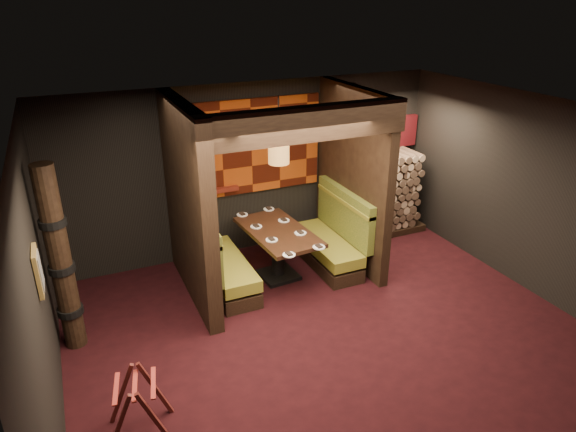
# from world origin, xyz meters

# --- Properties ---
(floor) EXTENTS (6.50, 5.50, 0.02)m
(floor) POSITION_xyz_m (0.00, 0.00, -0.01)
(floor) COLOR black
(floor) RESTS_ON ground
(ceiling) EXTENTS (6.50, 5.50, 0.02)m
(ceiling) POSITION_xyz_m (0.00, 0.00, 2.86)
(ceiling) COLOR black
(ceiling) RESTS_ON ground
(wall_back) EXTENTS (6.50, 0.02, 2.85)m
(wall_back) POSITION_xyz_m (0.00, 2.76, 1.43)
(wall_back) COLOR black
(wall_back) RESTS_ON ground
(wall_front) EXTENTS (6.50, 0.02, 2.85)m
(wall_front) POSITION_xyz_m (0.00, -2.76, 1.43)
(wall_front) COLOR black
(wall_front) RESTS_ON ground
(wall_left) EXTENTS (0.02, 5.50, 2.85)m
(wall_left) POSITION_xyz_m (-3.26, 0.00, 1.43)
(wall_left) COLOR black
(wall_left) RESTS_ON ground
(wall_right) EXTENTS (0.02, 5.50, 2.85)m
(wall_right) POSITION_xyz_m (3.26, 0.00, 1.43)
(wall_right) COLOR black
(wall_right) RESTS_ON ground
(partition_left) EXTENTS (0.20, 2.20, 2.85)m
(partition_left) POSITION_xyz_m (-1.35, 1.65, 1.43)
(partition_left) COLOR black
(partition_left) RESTS_ON floor
(partition_right) EXTENTS (0.15, 2.10, 2.85)m
(partition_right) POSITION_xyz_m (1.30, 1.70, 1.43)
(partition_right) COLOR black
(partition_right) RESTS_ON floor
(header_beam) EXTENTS (2.85, 0.18, 0.44)m
(header_beam) POSITION_xyz_m (-0.02, 0.70, 2.63)
(header_beam) COLOR black
(header_beam) RESTS_ON partition_left
(tapa_back_panel) EXTENTS (2.40, 0.06, 1.55)m
(tapa_back_panel) POSITION_xyz_m (-0.02, 2.71, 1.82)
(tapa_back_panel) COLOR #9A3A0E
(tapa_back_panel) RESTS_ON wall_back
(tapa_side_panel) EXTENTS (0.04, 1.85, 1.45)m
(tapa_side_panel) POSITION_xyz_m (-1.23, 1.82, 1.85)
(tapa_side_panel) COLOR #9A3A0E
(tapa_side_panel) RESTS_ON partition_left
(lacquer_shelf) EXTENTS (0.60, 0.12, 0.07)m
(lacquer_shelf) POSITION_xyz_m (-0.60, 2.65, 1.18)
(lacquer_shelf) COLOR #5E1B12
(lacquer_shelf) RESTS_ON wall_back
(booth_bench_left) EXTENTS (0.68, 1.60, 1.14)m
(booth_bench_left) POSITION_xyz_m (-0.96, 1.65, 0.40)
(booth_bench_left) COLOR black
(booth_bench_left) RESTS_ON floor
(booth_bench_right) EXTENTS (0.68, 1.60, 1.14)m
(booth_bench_right) POSITION_xyz_m (0.93, 1.65, 0.40)
(booth_bench_right) COLOR black
(booth_bench_right) RESTS_ON floor
(dining_table) EXTENTS (0.95, 1.59, 0.81)m
(dining_table) POSITION_xyz_m (-0.04, 1.59, 0.57)
(dining_table) COLOR black
(dining_table) RESTS_ON floor
(place_settings) EXTENTS (0.78, 1.79, 0.03)m
(place_settings) POSITION_xyz_m (-0.04, 1.59, 0.82)
(place_settings) COLOR white
(place_settings) RESTS_ON dining_table
(pendant_lamp) EXTENTS (0.30, 0.30, 0.97)m
(pendant_lamp) POSITION_xyz_m (-0.04, 1.54, 2.11)
(pendant_lamp) COLOR #A37035
(pendant_lamp) RESTS_ON ceiling
(framed_picture) EXTENTS (0.05, 0.36, 0.46)m
(framed_picture) POSITION_xyz_m (-3.22, 0.10, 1.62)
(framed_picture) COLOR olive
(framed_picture) RESTS_ON wall_left
(luggage_rack) EXTENTS (0.76, 0.60, 0.74)m
(luggage_rack) POSITION_xyz_m (-2.54, -0.71, 0.37)
(luggage_rack) COLOR #4B1814
(luggage_rack) RESTS_ON floor
(totem_column) EXTENTS (0.31, 0.31, 2.40)m
(totem_column) POSITION_xyz_m (-3.05, 1.10, 1.19)
(totem_column) COLOR black
(totem_column) RESTS_ON floor
(firewood_stack) EXTENTS (1.73, 0.70, 1.50)m
(firewood_stack) POSITION_xyz_m (2.29, 2.35, 0.75)
(firewood_stack) COLOR black
(firewood_stack) RESTS_ON floor
(mosaic_header) EXTENTS (1.83, 0.10, 0.56)m
(mosaic_header) POSITION_xyz_m (2.29, 2.68, 1.78)
(mosaic_header) COLOR maroon
(mosaic_header) RESTS_ON wall_back
(bay_front_post) EXTENTS (0.08, 0.08, 2.85)m
(bay_front_post) POSITION_xyz_m (1.39, 1.96, 1.43)
(bay_front_post) COLOR black
(bay_front_post) RESTS_ON floor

